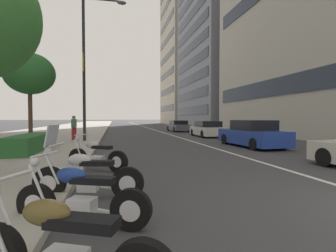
{
  "coord_description": "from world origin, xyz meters",
  "views": [
    {
      "loc": [
        -2.7,
        5.21,
        1.61
      ],
      "look_at": [
        10.2,
        2.47,
        1.18
      ],
      "focal_mm": 27.22,
      "sensor_mm": 36.0,
      "label": 1
    }
  ],
  "objects_px": {
    "motorcycle_by_sign_pole": "(86,177)",
    "street_tree_by_lamp_post": "(30,74)",
    "street_lamp_with_banners": "(90,56)",
    "car_following_behind": "(207,129)",
    "motorcycle_second_in_row": "(81,199)",
    "car_far_down_avenue": "(178,126)",
    "motorcycle_far_end_row": "(97,157)",
    "pedestrian_on_plaza": "(74,128)",
    "car_lead_in_lane": "(252,134)"
  },
  "relations": [
    {
      "from": "motorcycle_by_sign_pole",
      "to": "street_lamp_with_banners",
      "type": "bearing_deg",
      "value": -72.25
    },
    {
      "from": "motorcycle_by_sign_pole",
      "to": "motorcycle_far_end_row",
      "type": "relative_size",
      "value": 1.19
    },
    {
      "from": "car_following_behind",
      "to": "street_tree_by_lamp_post",
      "type": "bearing_deg",
      "value": 112.4
    },
    {
      "from": "car_following_behind",
      "to": "car_far_down_avenue",
      "type": "relative_size",
      "value": 0.95
    },
    {
      "from": "motorcycle_second_in_row",
      "to": "car_far_down_avenue",
      "type": "height_order",
      "value": "car_far_down_avenue"
    },
    {
      "from": "motorcycle_second_in_row",
      "to": "motorcycle_far_end_row",
      "type": "distance_m",
      "value": 4.09
    },
    {
      "from": "car_following_behind",
      "to": "car_far_down_avenue",
      "type": "bearing_deg",
      "value": 3.19
    },
    {
      "from": "car_lead_in_lane",
      "to": "car_far_down_avenue",
      "type": "relative_size",
      "value": 1.04
    },
    {
      "from": "street_tree_by_lamp_post",
      "to": "pedestrian_on_plaza",
      "type": "relative_size",
      "value": 3.17
    },
    {
      "from": "pedestrian_on_plaza",
      "to": "street_tree_by_lamp_post",
      "type": "bearing_deg",
      "value": 26.36
    },
    {
      "from": "car_following_behind",
      "to": "street_tree_by_lamp_post",
      "type": "height_order",
      "value": "street_tree_by_lamp_post"
    },
    {
      "from": "motorcycle_second_in_row",
      "to": "street_lamp_with_banners",
      "type": "xyz_separation_m",
      "value": [
        13.07,
        0.98,
        5.15
      ]
    },
    {
      "from": "car_lead_in_lane",
      "to": "street_lamp_with_banners",
      "type": "relative_size",
      "value": 0.52
    },
    {
      "from": "motorcycle_far_end_row",
      "to": "pedestrian_on_plaza",
      "type": "distance_m",
      "value": 10.06
    },
    {
      "from": "street_tree_by_lamp_post",
      "to": "car_lead_in_lane",
      "type": "bearing_deg",
      "value": -102.68
    },
    {
      "from": "street_lamp_with_banners",
      "to": "pedestrian_on_plaza",
      "type": "bearing_deg",
      "value": 53.49
    },
    {
      "from": "car_lead_in_lane",
      "to": "car_far_down_avenue",
      "type": "distance_m",
      "value": 16.15
    },
    {
      "from": "motorcycle_far_end_row",
      "to": "car_far_down_avenue",
      "type": "relative_size",
      "value": 0.41
    },
    {
      "from": "motorcycle_by_sign_pole",
      "to": "street_tree_by_lamp_post",
      "type": "distance_m",
      "value": 11.72
    },
    {
      "from": "motorcycle_far_end_row",
      "to": "street_tree_by_lamp_post",
      "type": "distance_m",
      "value": 9.35
    },
    {
      "from": "car_lead_in_lane",
      "to": "car_following_behind",
      "type": "relative_size",
      "value": 1.1
    },
    {
      "from": "street_lamp_with_banners",
      "to": "pedestrian_on_plaza",
      "type": "xyz_separation_m",
      "value": [
        0.85,
        1.14,
        -4.6
      ]
    },
    {
      "from": "street_tree_by_lamp_post",
      "to": "motorcycle_far_end_row",
      "type": "bearing_deg",
      "value": -151.82
    },
    {
      "from": "motorcycle_by_sign_pole",
      "to": "pedestrian_on_plaza",
      "type": "distance_m",
      "value": 12.8
    },
    {
      "from": "street_tree_by_lamp_post",
      "to": "motorcycle_by_sign_pole",
      "type": "bearing_deg",
      "value": -158.68
    },
    {
      "from": "motorcycle_by_sign_pole",
      "to": "motorcycle_far_end_row",
      "type": "distance_m",
      "value": 2.79
    },
    {
      "from": "car_lead_in_lane",
      "to": "pedestrian_on_plaza",
      "type": "bearing_deg",
      "value": 61.21
    },
    {
      "from": "car_far_down_avenue",
      "to": "pedestrian_on_plaza",
      "type": "relative_size",
      "value": 2.81
    },
    {
      "from": "motorcycle_far_end_row",
      "to": "car_following_behind",
      "type": "xyz_separation_m",
      "value": [
        12.5,
        -8.29,
        0.22
      ]
    },
    {
      "from": "motorcycle_by_sign_pole",
      "to": "car_lead_in_lane",
      "type": "bearing_deg",
      "value": -123.25
    },
    {
      "from": "motorcycle_second_in_row",
      "to": "car_lead_in_lane",
      "type": "relative_size",
      "value": 0.43
    },
    {
      "from": "car_following_behind",
      "to": "motorcycle_second_in_row",
      "type": "bearing_deg",
      "value": 154.3
    },
    {
      "from": "street_lamp_with_banners",
      "to": "pedestrian_on_plaza",
      "type": "distance_m",
      "value": 4.81
    },
    {
      "from": "motorcycle_far_end_row",
      "to": "car_far_down_avenue",
      "type": "distance_m",
      "value": 22.47
    },
    {
      "from": "car_lead_in_lane",
      "to": "street_lamp_with_banners",
      "type": "distance_m",
      "value": 11.03
    },
    {
      "from": "street_tree_by_lamp_post",
      "to": "street_lamp_with_banners",
      "type": "bearing_deg",
      "value": -66.08
    },
    {
      "from": "car_lead_in_lane",
      "to": "pedestrian_on_plaza",
      "type": "xyz_separation_m",
      "value": [
        4.96,
        10.14,
        0.27
      ]
    },
    {
      "from": "street_lamp_with_banners",
      "to": "car_following_behind",
      "type": "bearing_deg",
      "value": -69.13
    },
    {
      "from": "motorcycle_far_end_row",
      "to": "pedestrian_on_plaza",
      "type": "xyz_separation_m",
      "value": [
        9.83,
        2.08,
        0.53
      ]
    },
    {
      "from": "car_far_down_avenue",
      "to": "street_tree_by_lamp_post",
      "type": "xyz_separation_m",
      "value": [
        -13.43,
        12.0,
        3.44
      ]
    },
    {
      "from": "motorcycle_second_in_row",
      "to": "street_lamp_with_banners",
      "type": "height_order",
      "value": "street_lamp_with_banners"
    },
    {
      "from": "car_following_behind",
      "to": "street_lamp_with_banners",
      "type": "height_order",
      "value": "street_lamp_with_banners"
    },
    {
      "from": "pedestrian_on_plaza",
      "to": "street_lamp_with_banners",
      "type": "bearing_deg",
      "value": 121.48
    },
    {
      "from": "motorcycle_second_in_row",
      "to": "street_tree_by_lamp_post",
      "type": "relative_size",
      "value": 0.4
    },
    {
      "from": "motorcycle_by_sign_pole",
      "to": "pedestrian_on_plaza",
      "type": "xyz_separation_m",
      "value": [
        12.62,
        2.07,
        0.51
      ]
    },
    {
      "from": "motorcycle_second_in_row",
      "to": "motorcycle_far_end_row",
      "type": "xyz_separation_m",
      "value": [
        4.09,
        0.04,
        0.01
      ]
    },
    {
      "from": "motorcycle_second_in_row",
      "to": "car_following_behind",
      "type": "distance_m",
      "value": 18.53
    },
    {
      "from": "motorcycle_by_sign_pole",
      "to": "motorcycle_far_end_row",
      "type": "bearing_deg",
      "value": -77.07
    },
    {
      "from": "motorcycle_by_sign_pole",
      "to": "street_tree_by_lamp_post",
      "type": "height_order",
      "value": "street_tree_by_lamp_post"
    },
    {
      "from": "motorcycle_second_in_row",
      "to": "motorcycle_by_sign_pole",
      "type": "height_order",
      "value": "motorcycle_by_sign_pole"
    }
  ]
}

